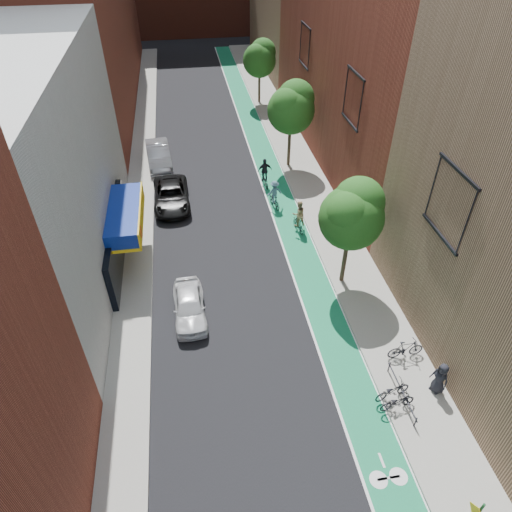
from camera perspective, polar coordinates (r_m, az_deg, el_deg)
name	(u,v)px	position (r m, az deg, el deg)	size (l,w,h in m)	color
ground	(280,469)	(19.45, 3.04, -25.08)	(160.00, 160.00, 0.00)	black
bike_lane	(264,156)	(38.92, 1.04, 12.35)	(2.00, 68.00, 0.01)	#136B4B
sidewalk_left	(142,165)	(38.56, -14.04, 11.01)	(2.00, 68.00, 0.15)	gray
sidewalk_right	(293,153)	(39.38, 4.71, 12.67)	(3.00, 68.00, 0.15)	gray
building_left_white	(17,177)	(26.48, -27.74, 8.69)	(8.00, 20.00, 12.00)	silver
building_right_mid_red	(378,5)	(37.63, 14.97, 28.02)	(8.00, 28.00, 22.00)	maroon
tree_near	(353,213)	(23.66, 11.98, 5.27)	(3.40, 3.36, 6.42)	#332619
tree_mid	(292,106)	(35.50, 4.47, 18.15)	(3.55, 3.53, 6.74)	#332619
tree_far	(260,58)	(48.67, 0.48, 23.56)	(3.30, 3.25, 6.21)	#332619
parked_car_white	(189,306)	(23.88, -8.33, -6.19)	(1.62, 4.02, 1.37)	silver
parked_car_black	(171,196)	(32.63, -10.53, 7.44)	(2.41, 5.23, 1.45)	black
parked_car_silver	(159,155)	(38.09, -12.09, 12.25)	(1.77, 5.07, 1.67)	gray
cyclist_lane_near	(299,218)	(29.52, 5.34, 4.79)	(0.97, 1.57, 2.12)	black
cyclist_lane_mid	(265,175)	(34.28, 1.12, 10.07)	(1.10, 1.57, 2.17)	black
cyclist_lane_far	(274,195)	(31.83, 2.32, 7.57)	(1.16, 1.67, 1.97)	black
parked_bike_near	(393,391)	(21.32, 16.70, -15.82)	(0.59, 1.70, 0.89)	black
parked_bike_mid	(406,349)	(22.85, 18.22, -10.97)	(0.50, 1.76, 1.06)	black
parked_bike_far	(397,402)	(21.08, 17.26, -17.00)	(0.56, 1.60, 0.84)	black
pedestrian	(440,378)	(21.87, 22.01, -13.96)	(0.82, 0.53, 1.68)	black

